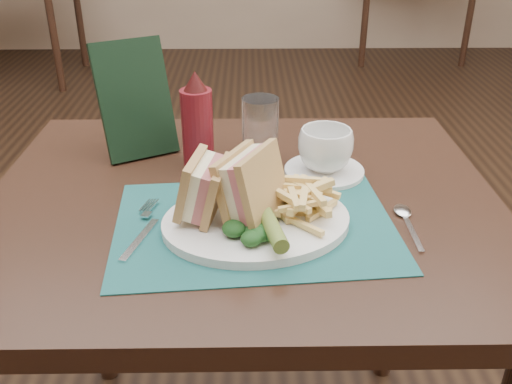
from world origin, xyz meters
The scene contains 19 objects.
floor centered at (0.00, 0.00, 0.00)m, with size 7.00×7.00×0.00m, color black.
wall_back centered at (0.00, 3.50, 0.00)m, with size 6.00×6.00×0.00m, color tan.
table_main centered at (0.00, -0.50, 0.38)m, with size 0.90×0.75×0.75m, color black, non-canonical shape.
table_bg_left centered at (-1.64, 2.70, 0.38)m, with size 0.90×0.75×0.75m, color black, non-canonical shape.
table_bg_right centered at (1.28, 3.27, 0.38)m, with size 0.90×0.75×0.75m, color black, non-canonical shape.
placemat centered at (0.02, -0.60, 0.75)m, with size 0.44×0.32×0.00m, color #19514F.
plate centered at (0.02, -0.61, 0.76)m, with size 0.30×0.24×0.01m, color white, non-canonical shape.
sandwich_half_a centered at (-0.08, -0.59, 0.82)m, with size 0.06×0.10×0.09m, color tan, non-canonical shape.
sandwich_half_b centered at (0.00, -0.59, 0.83)m, with size 0.06×0.12×0.11m, color tan, non-canonical shape.
kale_garnish centered at (0.02, -0.67, 0.78)m, with size 0.11×0.08×0.03m, color #143816, non-canonical shape.
pickle_spear centered at (0.04, -0.67, 0.79)m, with size 0.02×0.02×0.12m, color #5A762D.
fries_pile centered at (0.09, -0.58, 0.80)m, with size 0.18×0.20×0.06m, color #F4D07A, non-canonical shape.
fork centered at (-0.16, -0.62, 0.76)m, with size 0.03×0.17×0.01m, color silver, non-canonical shape.
spoon centered at (0.27, -0.61, 0.76)m, with size 0.03×0.15×0.01m, color silver, non-canonical shape.
saucer centered at (0.15, -0.42, 0.76)m, with size 0.15×0.15×0.01m, color white.
coffee_cup centered at (0.15, -0.42, 0.80)m, with size 0.10×0.10×0.08m, color white.
drinking_glass centered at (0.03, -0.36, 0.81)m, with size 0.07×0.07×0.13m, color white.
ketchup_bottle centered at (-0.09, -0.37, 0.84)m, with size 0.06×0.06×0.19m, color maroon, non-canonical shape.
check_presenter centered at (-0.21, -0.31, 0.86)m, with size 0.14×0.02×0.23m, color black.
Camera 1 is at (0.01, -1.38, 1.23)m, focal length 40.00 mm.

